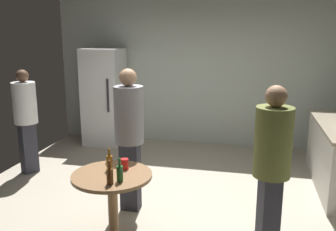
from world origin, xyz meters
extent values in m
cube|color=#B2A893|center=(0.00, 0.00, -0.05)|extent=(5.20, 5.20, 0.10)
cube|color=beige|center=(0.00, 2.63, 1.35)|extent=(5.32, 0.06, 2.70)
cube|color=white|center=(-1.64, 2.20, 0.90)|extent=(0.70, 0.65, 1.80)
cube|color=#262628|center=(-1.43, 1.86, 0.99)|extent=(0.03, 0.03, 0.60)
cylinder|color=olive|center=(-0.26, -0.98, 0.35)|extent=(0.10, 0.10, 0.70)
cylinder|color=olive|center=(-0.26, -0.98, 0.72)|extent=(0.80, 0.80, 0.03)
cylinder|color=#8C5919|center=(-0.32, -0.88, 0.81)|extent=(0.06, 0.06, 0.15)
cylinder|color=#8C5919|center=(-0.32, -0.88, 0.93)|extent=(0.02, 0.02, 0.08)
cylinder|color=#593314|center=(-0.18, -1.21, 0.81)|extent=(0.06, 0.06, 0.15)
cylinder|color=#593314|center=(-0.18, -1.21, 0.93)|extent=(0.02, 0.02, 0.08)
cylinder|color=#26662D|center=(-0.12, -1.13, 0.81)|extent=(0.06, 0.06, 0.15)
cylinder|color=#26662D|center=(-0.12, -1.13, 0.93)|extent=(0.02, 0.02, 0.08)
cylinder|color=red|center=(-0.18, -0.82, 0.79)|extent=(0.08, 0.08, 0.11)
cube|color=#2D2D38|center=(1.26, -0.88, 0.41)|extent=(0.22, 0.26, 0.82)
cylinder|color=olive|center=(1.26, -0.88, 1.14)|extent=(0.42, 0.42, 0.65)
sphere|color=tan|center=(1.26, -0.88, 1.56)|extent=(0.19, 0.19, 0.19)
cube|color=#2D2D38|center=(-0.31, -0.26, 0.42)|extent=(0.22, 0.17, 0.84)
cylinder|color=gray|center=(-0.31, -0.26, 1.17)|extent=(0.34, 0.34, 0.67)
sphere|color=tan|center=(-0.31, -0.26, 1.61)|extent=(0.20, 0.20, 0.20)
cube|color=#2D2D38|center=(-2.20, 0.52, 0.39)|extent=(0.26, 0.28, 0.77)
cylinder|color=white|center=(-2.20, 0.52, 1.08)|extent=(0.47, 0.47, 0.61)
sphere|color=brown|center=(-2.20, 0.52, 1.48)|extent=(0.18, 0.18, 0.18)
camera|label=1|loc=(1.04, -4.16, 2.12)|focal=39.14mm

